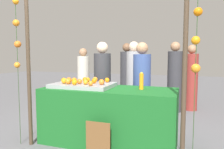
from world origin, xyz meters
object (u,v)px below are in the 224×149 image
stall_counter (109,116)px  vendor_left (102,87)px  juice_bottle (141,81)px  orange_1 (75,82)px  chalkboard_sign (98,141)px  vendor_right (142,89)px  orange_0 (64,80)px

stall_counter → vendor_left: (-0.40, 0.75, 0.32)m
juice_bottle → orange_1: bearing=-162.8°
stall_counter → chalkboard_sign: bearing=-83.7°
vendor_left → vendor_right: 0.76m
vendor_left → chalkboard_sign: bearing=-70.6°
juice_bottle → vendor_left: 1.15m
orange_0 → vendor_left: vendor_left is taller
juice_bottle → vendor_right: 0.78m
juice_bottle → orange_0: bearing=-175.0°
stall_counter → orange_0: bearing=-176.4°
orange_1 → orange_0: bearing=148.7°
orange_0 → juice_bottle: size_ratio=0.32×
vendor_left → vendor_right: size_ratio=1.01×
chalkboard_sign → vendor_left: 1.49m
stall_counter → vendor_left: 0.91m
orange_0 → vendor_right: (1.12, 0.84, -0.21)m
stall_counter → vendor_right: size_ratio=1.28×
juice_bottle → vendor_right: (-0.14, 0.73, -0.23)m
orange_0 → orange_1: bearing=-31.3°
orange_1 → vendor_right: bearing=51.4°
stall_counter → orange_1: 0.74m
orange_0 → stall_counter: bearing=3.6°
orange_0 → vendor_left: size_ratio=0.05×
orange_1 → chalkboard_sign: orange_1 is taller
orange_1 → vendor_left: size_ratio=0.05×
stall_counter → chalkboard_sign: stall_counter is taller
orange_0 → orange_1: 0.36m
vendor_right → stall_counter: bearing=-114.1°
juice_bottle → stall_counter: bearing=-172.8°
vendor_right → juice_bottle: bearing=-79.2°
chalkboard_sign → vendor_right: (0.29, 1.37, 0.50)m
orange_1 → chalkboard_sign: bearing=-33.1°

